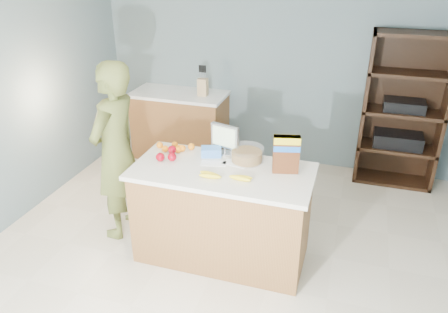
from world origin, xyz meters
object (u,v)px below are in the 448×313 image
(person, at_px, (116,152))
(cereal_box, at_px, (286,152))
(counter_peninsula, at_px, (222,217))
(tv, at_px, (225,138))
(shelving_unit, at_px, (402,113))

(person, height_order, cereal_box, person)
(person, bearing_deg, counter_peninsula, 89.41)
(counter_peninsula, height_order, tv, tv)
(counter_peninsula, bearing_deg, shelving_unit, 52.89)
(shelving_unit, height_order, tv, shelving_unit)
(shelving_unit, xyz_separation_m, tv, (-1.62, -1.74, 0.19))
(shelving_unit, relative_size, tv, 6.38)
(counter_peninsula, bearing_deg, cereal_box, 12.47)
(shelving_unit, bearing_deg, counter_peninsula, -127.11)
(tv, relative_size, cereal_box, 0.86)
(counter_peninsula, xyz_separation_m, person, (-1.08, 0.09, 0.46))
(shelving_unit, xyz_separation_m, cereal_box, (-1.03, -1.93, 0.23))
(tv, bearing_deg, cereal_box, -18.09)
(tv, distance_m, cereal_box, 0.63)
(cereal_box, bearing_deg, person, -179.04)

